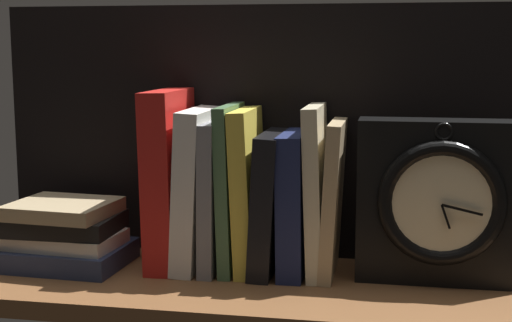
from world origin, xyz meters
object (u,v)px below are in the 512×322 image
(book_black_skeptic, at_px, (270,202))
(book_cream_twain, at_px, (316,190))
(book_green_romantic, at_px, (231,187))
(book_yellow_seinlanguage, at_px, (248,190))
(framed_clock, at_px, (440,202))
(book_navy_bierce, at_px, (295,203))
(book_red_requiem, at_px, (169,178))
(book_gray_chess, at_px, (216,195))
(book_tan_shortstories, at_px, (333,198))
(book_white_catcher, at_px, (196,188))
(book_stack_side, at_px, (65,235))

(book_black_skeptic, relative_size, book_cream_twain, 0.83)
(book_green_romantic, relative_size, book_yellow_seinlanguage, 1.02)
(book_cream_twain, bearing_deg, book_yellow_seinlanguage, 180.00)
(framed_clock, bearing_deg, book_navy_bierce, 175.90)
(book_yellow_seinlanguage, xyz_separation_m, book_black_skeptic, (0.03, 0.00, -0.02))
(book_navy_bierce, relative_size, book_cream_twain, 0.84)
(book_red_requiem, distance_m, book_gray_chess, 0.07)
(book_tan_shortstories, height_order, framed_clock, framed_clock)
(book_red_requiem, xyz_separation_m, book_yellow_seinlanguage, (0.12, 0.00, -0.01))
(framed_clock, bearing_deg, book_tan_shortstories, 174.39)
(book_white_catcher, bearing_deg, framed_clock, -2.38)
(book_black_skeptic, height_order, framed_clock, framed_clock)
(book_green_romantic, distance_m, book_black_skeptic, 0.06)
(book_white_catcher, bearing_deg, book_stack_side, -169.45)
(book_red_requiem, xyz_separation_m, book_tan_shortstories, (0.24, 0.00, -0.02))
(book_tan_shortstories, bearing_deg, book_navy_bierce, 180.00)
(book_cream_twain, distance_m, book_tan_shortstories, 0.03)
(book_gray_chess, xyz_separation_m, book_stack_side, (-0.22, -0.04, -0.06))
(book_white_catcher, height_order, framed_clock, book_white_catcher)
(book_green_romantic, relative_size, book_cream_twain, 1.00)
(book_yellow_seinlanguage, distance_m, framed_clock, 0.27)
(book_stack_side, bearing_deg, book_navy_bierce, 6.06)
(book_yellow_seinlanguage, xyz_separation_m, book_cream_twain, (0.10, 0.00, 0.00))
(book_black_skeptic, bearing_deg, book_green_romantic, 180.00)
(book_yellow_seinlanguage, distance_m, book_stack_side, 0.28)
(book_gray_chess, xyz_separation_m, framed_clock, (0.31, -0.01, 0.00))
(book_red_requiem, height_order, book_green_romantic, book_red_requiem)
(book_white_catcher, distance_m, book_tan_shortstories, 0.20)
(book_black_skeptic, relative_size, book_navy_bierce, 0.99)
(framed_clock, xyz_separation_m, book_stack_side, (-0.53, -0.02, -0.07))
(book_gray_chess, height_order, book_cream_twain, book_cream_twain)
(book_white_catcher, xyz_separation_m, book_green_romantic, (0.05, 0.00, 0.00))
(book_stack_side, bearing_deg, book_tan_shortstories, 5.22)
(book_yellow_seinlanguage, distance_m, book_black_skeptic, 0.04)
(book_tan_shortstories, bearing_deg, book_stack_side, -174.78)
(book_green_romantic, bearing_deg, book_black_skeptic, 0.00)
(book_red_requiem, height_order, book_black_skeptic, book_red_requiem)
(book_gray_chess, relative_size, book_green_romantic, 0.90)
(book_green_romantic, xyz_separation_m, book_stack_side, (-0.24, -0.04, -0.07))
(book_black_skeptic, distance_m, book_tan_shortstories, 0.09)
(book_gray_chess, xyz_separation_m, book_cream_twain, (0.14, 0.00, 0.01))
(book_black_skeptic, xyz_separation_m, book_tan_shortstories, (0.09, 0.00, 0.01))
(book_red_requiem, height_order, book_white_catcher, book_red_requiem)
(framed_clock, relative_size, book_stack_side, 1.18)
(book_gray_chess, distance_m, framed_clock, 0.31)
(framed_clock, distance_m, book_stack_side, 0.54)
(book_white_catcher, xyz_separation_m, book_navy_bierce, (0.14, 0.00, -0.02))
(book_navy_bierce, bearing_deg, book_cream_twain, 0.00)
(book_cream_twain, bearing_deg, book_red_requiem, 180.00)
(book_red_requiem, relative_size, book_navy_bierce, 1.29)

